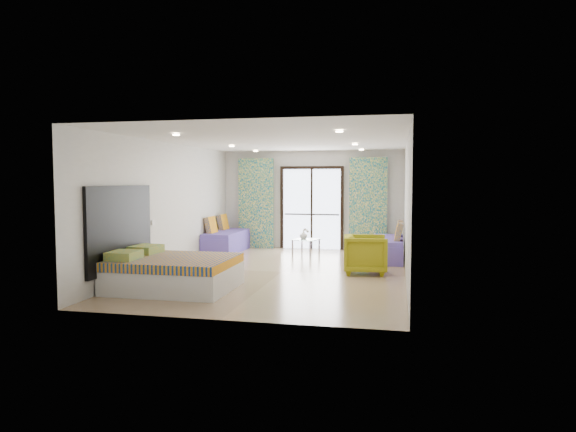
% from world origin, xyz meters
% --- Properties ---
extents(floor, '(5.00, 7.50, 0.01)m').
position_xyz_m(floor, '(0.00, 0.00, 0.00)').
color(floor, '#997B5B').
rests_on(floor, ground).
extents(ceiling, '(5.00, 7.50, 0.01)m').
position_xyz_m(ceiling, '(0.00, 0.00, 2.70)').
color(ceiling, silver).
rests_on(ceiling, ground).
extents(wall_back, '(5.00, 0.01, 2.70)m').
position_xyz_m(wall_back, '(0.00, 3.75, 1.35)').
color(wall_back, silver).
rests_on(wall_back, ground).
extents(wall_front, '(5.00, 0.01, 2.70)m').
position_xyz_m(wall_front, '(0.00, -3.75, 1.35)').
color(wall_front, silver).
rests_on(wall_front, ground).
extents(wall_left, '(0.01, 7.50, 2.70)m').
position_xyz_m(wall_left, '(-2.50, 0.00, 1.35)').
color(wall_left, silver).
rests_on(wall_left, ground).
extents(wall_right, '(0.01, 7.50, 2.70)m').
position_xyz_m(wall_right, '(2.50, 0.00, 1.35)').
color(wall_right, silver).
rests_on(wall_right, ground).
extents(balcony_door, '(1.76, 0.08, 2.28)m').
position_xyz_m(balcony_door, '(0.00, 3.72, 1.26)').
color(balcony_door, black).
rests_on(balcony_door, floor).
extents(balcony_rail, '(1.52, 0.03, 0.04)m').
position_xyz_m(balcony_rail, '(0.00, 3.73, 0.95)').
color(balcony_rail, '#595451').
rests_on(balcony_rail, balcony_door).
extents(curtain_left, '(1.00, 0.10, 2.50)m').
position_xyz_m(curtain_left, '(-1.55, 3.57, 1.25)').
color(curtain_left, white).
rests_on(curtain_left, floor).
extents(curtain_right, '(1.00, 0.10, 2.50)m').
position_xyz_m(curtain_right, '(1.55, 3.57, 1.25)').
color(curtain_right, white).
rests_on(curtain_right, floor).
extents(downlight_a, '(0.12, 0.12, 0.02)m').
position_xyz_m(downlight_a, '(-1.40, -2.00, 2.67)').
color(downlight_a, '#FFE0B2').
rests_on(downlight_a, ceiling).
extents(downlight_b, '(0.12, 0.12, 0.02)m').
position_xyz_m(downlight_b, '(1.40, -2.00, 2.67)').
color(downlight_b, '#FFE0B2').
rests_on(downlight_b, ceiling).
extents(downlight_c, '(0.12, 0.12, 0.02)m').
position_xyz_m(downlight_c, '(-1.40, 1.00, 2.67)').
color(downlight_c, '#FFE0B2').
rests_on(downlight_c, ceiling).
extents(downlight_d, '(0.12, 0.12, 0.02)m').
position_xyz_m(downlight_d, '(1.40, 1.00, 2.67)').
color(downlight_d, '#FFE0B2').
rests_on(downlight_d, ceiling).
extents(downlight_e, '(0.12, 0.12, 0.02)m').
position_xyz_m(downlight_e, '(-1.40, 3.00, 2.67)').
color(downlight_e, '#FFE0B2').
rests_on(downlight_e, ceiling).
extents(downlight_f, '(0.12, 0.12, 0.02)m').
position_xyz_m(downlight_f, '(1.40, 3.00, 2.67)').
color(downlight_f, '#FFE0B2').
rests_on(downlight_f, ceiling).
extents(headboard, '(0.06, 2.10, 1.50)m').
position_xyz_m(headboard, '(-2.46, -2.04, 1.05)').
color(headboard, black).
rests_on(headboard, floor).
extents(switch_plate, '(0.02, 0.10, 0.10)m').
position_xyz_m(switch_plate, '(-2.47, -0.79, 1.05)').
color(switch_plate, silver).
rests_on(switch_plate, wall_left).
extents(bed, '(2.03, 1.66, 0.70)m').
position_xyz_m(bed, '(-1.48, -2.04, 0.29)').
color(bed, silver).
rests_on(bed, floor).
extents(daybed_left, '(0.77, 1.96, 0.97)m').
position_xyz_m(daybed_left, '(-2.12, 2.65, 0.30)').
color(daybed_left, '#5C49B0').
rests_on(daybed_left, floor).
extents(daybed_right, '(0.74, 1.90, 0.93)m').
position_xyz_m(daybed_right, '(2.12, 2.08, 0.29)').
color(daybed_right, '#5C49B0').
rests_on(daybed_right, floor).
extents(coffee_table, '(0.73, 0.73, 0.67)m').
position_xyz_m(coffee_table, '(0.03, 2.66, 0.34)').
color(coffee_table, silver).
rests_on(coffee_table, floor).
extents(vase, '(0.27, 0.28, 0.21)m').
position_xyz_m(vase, '(-0.03, 2.66, 0.49)').
color(vase, white).
rests_on(vase, coffee_table).
extents(armchair, '(0.87, 0.92, 0.87)m').
position_xyz_m(armchair, '(1.70, 0.18, 0.43)').
color(armchair, '#949113').
rests_on(armchair, floor).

